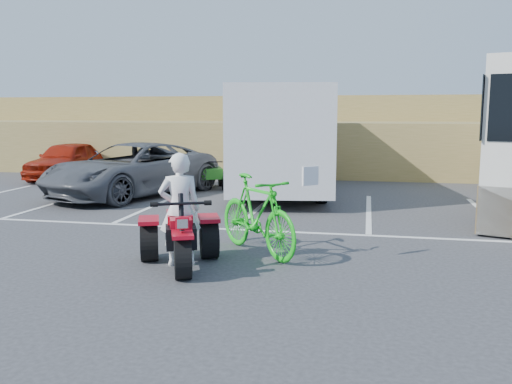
% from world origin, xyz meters
% --- Properties ---
extents(ground, '(100.00, 100.00, 0.00)m').
position_xyz_m(ground, '(0.00, 0.00, 0.00)').
color(ground, '#343436').
rests_on(ground, ground).
extents(parking_stripes, '(28.00, 5.16, 0.01)m').
position_xyz_m(parking_stripes, '(0.87, 4.07, 0.00)').
color(parking_stripes, white).
rests_on(parking_stripes, ground).
extents(grass_embankment, '(40.00, 8.50, 3.10)m').
position_xyz_m(grass_embankment, '(0.00, 15.48, 1.42)').
color(grass_embankment, olive).
rests_on(grass_embankment, ground).
extents(red_trike_atv, '(1.83, 2.07, 1.11)m').
position_xyz_m(red_trike_atv, '(-0.14, -0.40, 0.00)').
color(red_trike_atv, '#B30A1A').
rests_on(red_trike_atv, ground).
extents(rider, '(0.76, 0.63, 1.77)m').
position_xyz_m(rider, '(-0.20, -0.26, 0.88)').
color(rider, white).
rests_on(rider, ground).
extents(green_dirt_bike, '(2.00, 2.04, 1.34)m').
position_xyz_m(green_dirt_bike, '(0.84, 0.64, 0.67)').
color(green_dirt_bike, '#14BF19').
rests_on(green_dirt_bike, ground).
extents(grey_pickup, '(4.32, 5.98, 1.51)m').
position_xyz_m(grey_pickup, '(-3.96, 6.26, 0.76)').
color(grey_pickup, '#494B51').
rests_on(grey_pickup, ground).
extents(red_car, '(1.75, 4.00, 1.34)m').
position_xyz_m(red_car, '(-7.99, 9.58, 0.67)').
color(red_car, '#9A1908').
rests_on(red_car, ground).
extents(cargo_trailer, '(3.55, 6.86, 3.05)m').
position_xyz_m(cargo_trailer, '(0.15, 7.50, 1.65)').
color(cargo_trailer, silver).
rests_on(cargo_trailer, ground).
extents(quad_atv_blue, '(1.68, 1.90, 1.03)m').
position_xyz_m(quad_atv_blue, '(-2.86, 8.19, 0.00)').
color(quad_atv_blue, navy).
rests_on(quad_atv_blue, ground).
extents(quad_atv_green, '(1.49, 1.68, 0.91)m').
position_xyz_m(quad_atv_green, '(-2.19, 8.15, 0.00)').
color(quad_atv_green, '#1A5A14').
rests_on(quad_atv_green, ground).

